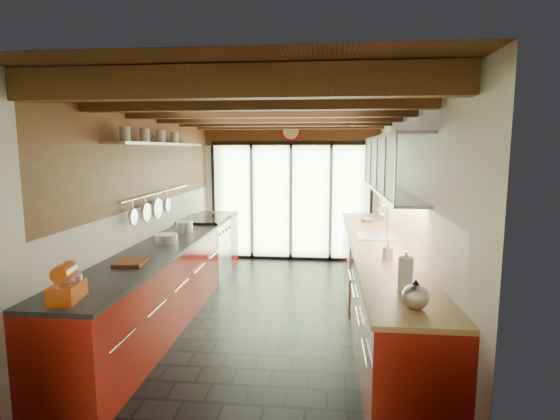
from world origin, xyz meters
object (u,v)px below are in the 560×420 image
object	(u,v)px
stand_mixer	(68,285)
paper_towel	(405,274)
bowl	(366,220)
soap_bottle	(388,251)
kettle	(415,295)

from	to	relation	value
stand_mixer	paper_towel	distance (m)	2.59
stand_mixer	paper_towel	bearing A→B (deg)	10.76
bowl	paper_towel	bearing A→B (deg)	-90.00
soap_bottle	bowl	size ratio (longest dim) A/B	0.92
kettle	paper_towel	world-z (taller)	paper_towel
kettle	bowl	size ratio (longest dim) A/B	1.20
kettle	bowl	xyz separation A→B (m)	(-0.00, 3.77, -0.07)
soap_bottle	bowl	bearing A→B (deg)	90.00
stand_mixer	kettle	bearing A→B (deg)	2.01
kettle	paper_towel	bearing A→B (deg)	90.00
stand_mixer	bowl	distance (m)	4.62
stand_mixer	bowl	xyz separation A→B (m)	(2.54, 3.86, -0.09)
stand_mixer	paper_towel	xyz separation A→B (m)	(2.54, 0.48, 0.02)
paper_towel	soap_bottle	world-z (taller)	paper_towel
paper_towel	bowl	world-z (taller)	paper_towel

